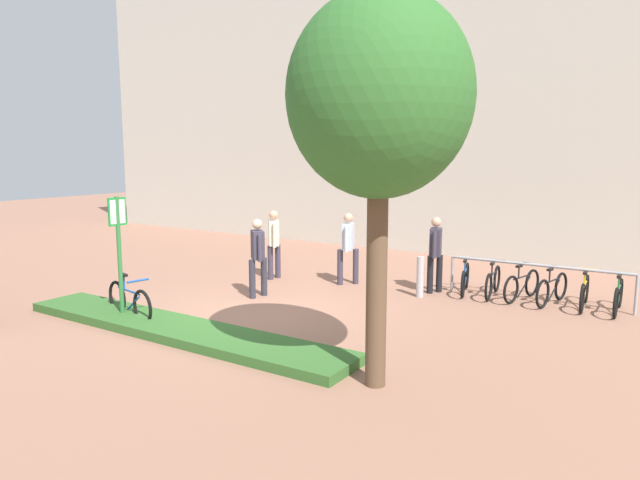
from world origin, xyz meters
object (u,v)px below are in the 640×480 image
person_casual_tan (348,244)px  person_suited_navy (258,253)px  person_suited_dark (435,250)px  bike_rack_cluster (537,286)px  person_shirt_white (274,240)px  bollard_steel (420,277)px  parking_sign_post (119,240)px  bike_at_sign (129,301)px  tree_sidewalk (379,98)px

person_casual_tan → person_suited_navy: (-1.04, -2.13, 0.00)m
person_casual_tan → person_suited_dark: 2.09m
person_suited_navy → bike_rack_cluster: bearing=28.6°
person_shirt_white → bike_rack_cluster: bearing=11.2°
bollard_steel → person_shirt_white: 3.86m
parking_sign_post → person_suited_navy: size_ratio=1.37×
bike_at_sign → person_suited_navy: (0.98, 2.66, 0.63)m
person_casual_tan → person_shirt_white: 1.92m
person_casual_tan → bike_at_sign: bearing=-112.9°
person_casual_tan → person_suited_navy: bearing=-115.9°
parking_sign_post → person_shirt_white: 4.50m
person_shirt_white → person_suited_dark: (3.92, 0.82, 0.00)m
tree_sidewalk → person_suited_navy: tree_sidewalk is taller
tree_sidewalk → person_shirt_white: tree_sidewalk is taller
bike_at_sign → bollard_steel: bearing=49.0°
tree_sidewalk → bollard_steel: bearing=106.3°
person_suited_navy → bollard_steel: bearing=32.7°
person_casual_tan → bollard_steel: bearing=-6.2°
person_casual_tan → person_shirt_white: same height
tree_sidewalk → person_suited_navy: 5.99m
person_shirt_white → person_suited_navy: same height
bollard_steel → person_suited_dark: person_suited_dark is taller
person_shirt_white → person_suited_navy: size_ratio=1.00×
bike_rack_cluster → person_shirt_white: bearing=-168.8°
tree_sidewalk → bollard_steel: 6.06m
parking_sign_post → person_shirt_white: size_ratio=1.37×
person_casual_tan → parking_sign_post: bearing=-112.5°
parking_sign_post → person_casual_tan: 5.37m
bike_rack_cluster → bike_at_sign: bearing=-138.4°
tree_sidewalk → bike_at_sign: size_ratio=3.14×
bollard_steel → person_suited_navy: person_suited_navy is taller
bollard_steel → person_suited_dark: 0.78m
bike_at_sign → person_casual_tan: bearing=67.1°
bike_rack_cluster → person_suited_navy: size_ratio=2.19×
bollard_steel → person_shirt_white: person_shirt_white is taller
bike_at_sign → person_shirt_white: 4.36m
bollard_steel → parking_sign_post: bearing=-130.3°
bike_rack_cluster → person_suited_dark: bearing=-169.8°
person_shirt_white → person_casual_tan: bearing=14.3°
parking_sign_post → person_suited_dark: bearing=52.1°
person_suited_dark → parking_sign_post: bearing=-127.9°
tree_sidewalk → person_shirt_white: bearing=138.9°
tree_sidewalk → bike_at_sign: (-5.38, 0.25, -3.49)m
bike_at_sign → bike_rack_cluster: size_ratio=0.44×
tree_sidewalk → person_suited_dark: tree_sidewalk is taller
bike_rack_cluster → person_casual_tan: 4.31m
parking_sign_post → person_shirt_white: parking_sign_post is taller
bollard_steel → tree_sidewalk: bearing=-73.7°
tree_sidewalk → bike_at_sign: 6.42m
tree_sidewalk → person_casual_tan: 6.69m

